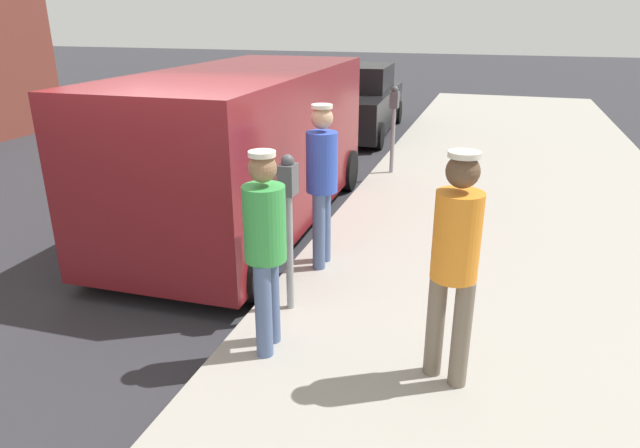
{
  "coord_description": "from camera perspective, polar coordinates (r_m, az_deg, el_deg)",
  "views": [
    {
      "loc": [
        3.07,
        -4.83,
        2.82
      ],
      "look_at": [
        1.65,
        -0.37,
        1.05
      ],
      "focal_mm": 31.25,
      "sensor_mm": 36.0,
      "label": 1
    }
  ],
  "objects": [
    {
      "name": "parking_meter_far",
      "position": [
        9.94,
        7.57,
        11.03
      ],
      "size": [
        0.14,
        0.18,
        1.52
      ],
      "color": "gray",
      "rests_on": "sidewalk_slab"
    },
    {
      "name": "sidewalk_slab",
      "position": [
        5.58,
        19.97,
        -10.18
      ],
      "size": [
        5.0,
        32.0,
        0.15
      ],
      "primitive_type": "cube",
      "color": "#9E998E",
      "rests_on": "ground"
    },
    {
      "name": "pedestrian_in_blue",
      "position": [
        6.01,
        0.19,
        4.98
      ],
      "size": [
        0.34,
        0.36,
        1.8
      ],
      "color": "#4C608C",
      "rests_on": "sidewalk_slab"
    },
    {
      "name": "parking_meter_near",
      "position": [
        5.06,
        -3.24,
        1.75
      ],
      "size": [
        0.14,
        0.18,
        1.52
      ],
      "color": "gray",
      "rests_on": "sidewalk_slab"
    },
    {
      "name": "parked_van",
      "position": [
        7.68,
        -7.69,
        7.98
      ],
      "size": [
        2.25,
        5.25,
        2.15
      ],
      "color": "maroon",
      "rests_on": "ground"
    },
    {
      "name": "ground_plane",
      "position": [
        6.38,
        -13.31,
        -6.13
      ],
      "size": [
        80.0,
        80.0,
        0.0
      ],
      "primitive_type": "plane",
      "color": "#2D2D33"
    },
    {
      "name": "parked_sedan_ahead",
      "position": [
        14.22,
        3.6,
        12.28
      ],
      "size": [
        2.14,
        4.49,
        1.65
      ],
      "color": "black",
      "rests_on": "ground"
    },
    {
      "name": "pedestrian_in_orange",
      "position": [
        4.12,
        13.66,
        -3.14
      ],
      "size": [
        0.34,
        0.34,
        1.81
      ],
      "color": "#726656",
      "rests_on": "sidewalk_slab"
    },
    {
      "name": "pedestrian_in_green",
      "position": [
        4.44,
        -5.64,
        -1.75
      ],
      "size": [
        0.34,
        0.36,
        1.71
      ],
      "color": "#4C608C",
      "rests_on": "sidewalk_slab"
    }
  ]
}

